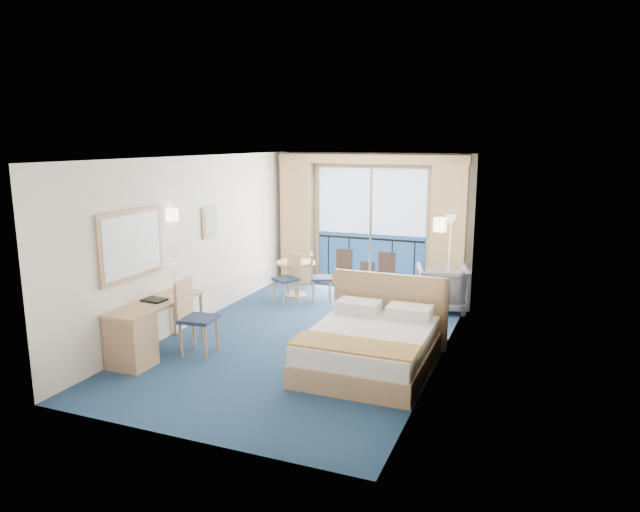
{
  "coord_description": "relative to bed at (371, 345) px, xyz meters",
  "views": [
    {
      "loc": [
        3.2,
        -7.61,
        2.94
      ],
      "look_at": [
        0.1,
        0.2,
        1.23
      ],
      "focal_mm": 32.0,
      "sensor_mm": 36.0,
      "label": 1
    }
  ],
  "objects": [
    {
      "name": "floor_lamp",
      "position": [
        0.47,
        3.28,
        0.95
      ],
      "size": [
        0.23,
        0.23,
        1.64
      ],
      "color": "silver",
      "rests_on": "ground"
    },
    {
      "name": "phone",
      "position": [
        0.61,
        1.24,
        0.23
      ],
      "size": [
        0.19,
        0.16,
        0.07
      ],
      "primitive_type": "cube",
      "rotation": [
        0.0,
        0.0,
        -0.16
      ],
      "color": "white",
      "rests_on": "nightstand"
    },
    {
      "name": "round_table",
      "position": [
        -2.35,
        2.86,
        0.21
      ],
      "size": [
        0.74,
        0.74,
        0.67
      ],
      "color": "tan",
      "rests_on": "ground"
    },
    {
      "name": "table_chair_a",
      "position": [
        -1.83,
        2.68,
        0.21
      ],
      "size": [
        0.52,
        0.51,
        0.9
      ],
      "rotation": [
        0.0,
        0.0,
        1.99
      ],
      "color": "#1F2C48",
      "rests_on": "ground"
    },
    {
      "name": "bed",
      "position": [
        0.0,
        0.0,
        0.0
      ],
      "size": [
        1.69,
        2.01,
        1.06
      ],
      "color": "tan",
      "rests_on": "ground"
    },
    {
      "name": "curtain_right",
      "position": [
        0.34,
        3.85,
        0.98
      ],
      "size": [
        0.65,
        0.22,
        2.55
      ],
      "primitive_type": "cube",
      "color": "tan",
      "rests_on": "room_walls"
    },
    {
      "name": "balcony_door",
      "position": [
        -1.22,
        4.0,
        0.85
      ],
      "size": [
        2.36,
        0.03,
        2.52
      ],
      "color": "navy",
      "rests_on": "room_walls"
    },
    {
      "name": "desk_chair",
      "position": [
        -2.46,
        -0.43,
        0.29
      ],
      "size": [
        0.51,
        0.5,
        1.05
      ],
      "rotation": [
        0.0,
        0.0,
        1.68
      ],
      "color": "#1F2C48",
      "rests_on": "ground"
    },
    {
      "name": "armchair",
      "position": [
        0.42,
        2.95,
        0.1
      ],
      "size": [
        1.05,
        1.07,
        0.79
      ],
      "primitive_type": "imported",
      "rotation": [
        0.0,
        0.0,
        3.42
      ],
      "color": "#40434E",
      "rests_on": "ground"
    },
    {
      "name": "desk",
      "position": [
        -2.93,
        -1.04,
        0.11
      ],
      "size": [
        0.54,
        1.58,
        0.74
      ],
      "color": "tan",
      "rests_on": "ground"
    },
    {
      "name": "desk_lamp",
      "position": [
        -3.02,
        -0.03,
        0.75
      ],
      "size": [
        0.11,
        0.11,
        0.41
      ],
      "color": "silver",
      "rests_on": "desk"
    },
    {
      "name": "sconce_right",
      "position": [
        0.73,
        0.63,
        1.55
      ],
      "size": [
        0.18,
        0.18,
        0.18
      ],
      "primitive_type": "cylinder",
      "color": "beige",
      "rests_on": "room_walls"
    },
    {
      "name": "nightstand",
      "position": [
        0.59,
        1.27,
        -0.05
      ],
      "size": [
        0.37,
        0.35,
        0.49
      ],
      "primitive_type": "cube",
      "color": "tan",
      "rests_on": "ground"
    },
    {
      "name": "table_chair_b",
      "position": [
        -2.29,
        2.44,
        0.22
      ],
      "size": [
        0.54,
        0.54,
        0.91
      ],
      "rotation": [
        0.0,
        0.0,
        -0.55
      ],
      "color": "#1F2C48",
      "rests_on": "ground"
    },
    {
      "name": "room_walls",
      "position": [
        -1.21,
        0.78,
        1.48
      ],
      "size": [
        4.04,
        6.54,
        2.72
      ],
      "color": "beige",
      "rests_on": "ground"
    },
    {
      "name": "pelmet",
      "position": [
        -1.21,
        3.88,
        2.28
      ],
      "size": [
        3.8,
        0.25,
        0.18
      ],
      "primitive_type": "cube",
      "color": "tan",
      "rests_on": "room_walls"
    },
    {
      "name": "wall_print",
      "position": [
        -3.18,
        1.23,
        1.3
      ],
      "size": [
        0.04,
        0.42,
        0.52
      ],
      "color": "tan",
      "rests_on": "room_walls"
    },
    {
      "name": "curtain_left",
      "position": [
        -2.76,
        3.85,
        0.98
      ],
      "size": [
        0.65,
        0.22,
        2.55
      ],
      "primitive_type": "cube",
      "color": "tan",
      "rests_on": "room_walls"
    },
    {
      "name": "mirror",
      "position": [
        -3.18,
        -0.72,
        1.25
      ],
      "size": [
        0.05,
        1.25,
        0.95
      ],
      "color": "tan",
      "rests_on": "room_walls"
    },
    {
      "name": "sconce_left",
      "position": [
        -3.15,
        0.18,
        1.55
      ],
      "size": [
        0.18,
        0.18,
        0.18
      ],
      "primitive_type": "cylinder",
      "color": "beige",
      "rests_on": "room_walls"
    },
    {
      "name": "folder",
      "position": [
        -2.97,
        -0.57,
        0.46
      ],
      "size": [
        0.33,
        0.26,
        0.03
      ],
      "primitive_type": "cube",
      "rotation": [
        0.0,
        0.0,
        -0.08
      ],
      "color": "black",
      "rests_on": "desk"
    },
    {
      "name": "floor",
      "position": [
        -1.21,
        0.78,
        -0.3
      ],
      "size": [
        6.5,
        6.5,
        0.0
      ],
      "primitive_type": "plane",
      "color": "navy",
      "rests_on": "ground"
    }
  ]
}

